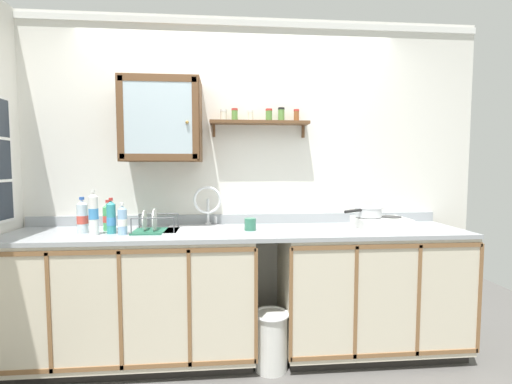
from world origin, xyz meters
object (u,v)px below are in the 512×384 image
object	(u,v)px
saucepan	(368,211)
mug	(250,224)
bottle_opaque_white_3	(94,214)
wall_cabinet	(162,121)
bottle_water_clear_2	(82,217)
bottle_detergent_teal_0	(111,218)
dish_rack	(154,227)
bottle_soda_green_1	(108,217)
bottle_water_blue_4	(122,220)
hot_plate_stove	(381,222)
sink	(205,232)
trash_bin	(271,340)

from	to	relation	value
saucepan	mug	xyz separation A→B (m)	(-0.92, -0.05, -0.08)
saucepan	bottle_opaque_white_3	xyz separation A→B (m)	(-2.01, -0.14, 0.02)
saucepan	wall_cabinet	world-z (taller)	wall_cabinet
bottle_opaque_white_3	wall_cabinet	bearing A→B (deg)	28.74
bottle_water_clear_2	saucepan	bearing A→B (deg)	1.47
bottle_detergent_teal_0	bottle_water_clear_2	size ratio (longest dim) A/B	0.98
dish_rack	wall_cabinet	xyz separation A→B (m)	(0.04, 0.16, 0.78)
bottle_soda_green_1	mug	bearing A→B (deg)	-5.00
bottle_soda_green_1	mug	distance (m)	1.05
bottle_opaque_white_3	wall_cabinet	distance (m)	0.83
bottle_soda_green_1	bottle_opaque_white_3	xyz separation A→B (m)	(-0.04, -0.18, 0.05)
bottle_water_clear_2	bottle_water_blue_4	bearing A→B (deg)	-16.70
wall_cabinet	bottle_water_clear_2	bearing A→B (deg)	-164.21
wall_cabinet	bottle_detergent_teal_0	bearing A→B (deg)	-150.03
bottle_opaque_white_3	hot_plate_stove	bearing A→B (deg)	3.25
sink	bottle_opaque_white_3	world-z (taller)	sink
bottle_detergent_teal_0	bottle_soda_green_1	bearing A→B (deg)	115.04
bottle_detergent_teal_0	bottle_water_blue_4	xyz separation A→B (m)	(0.09, -0.05, -0.01)
dish_rack	wall_cabinet	distance (m)	0.80
bottle_water_clear_2	wall_cabinet	xyz separation A→B (m)	(0.54, 0.15, 0.70)
sink	mug	world-z (taller)	sink
sink	bottle_detergent_teal_0	xyz separation A→B (m)	(-0.65, -0.08, 0.13)
saucepan	bottle_water_blue_4	world-z (taller)	bottle_water_blue_4
hot_plate_stove	trash_bin	world-z (taller)	hot_plate_stove
saucepan	wall_cabinet	bearing A→B (deg)	176.40
saucepan	trash_bin	distance (m)	1.20
hot_plate_stove	saucepan	bearing A→B (deg)	168.55
bottle_detergent_teal_0	sink	bearing A→B (deg)	7.28
bottle_water_clear_2	bottle_opaque_white_3	distance (m)	0.14
sink	hot_plate_stove	xyz separation A→B (m)	(1.36, -0.01, 0.05)
trash_bin	bottle_opaque_white_3	bearing A→B (deg)	174.97
sink	trash_bin	bearing A→B (deg)	-26.69
dish_rack	trash_bin	size ratio (longest dim) A/B	0.76
hot_plate_stove	mug	xyz separation A→B (m)	(-1.02, -0.03, 0.01)
mug	wall_cabinet	xyz separation A→B (m)	(-0.65, 0.15, 0.77)
bottle_detergent_teal_0	bottle_opaque_white_3	world-z (taller)	bottle_opaque_white_3
bottle_water_blue_4	mug	bearing A→B (deg)	5.93
bottle_soda_green_1	trash_bin	distance (m)	1.48
dish_rack	bottle_water_clear_2	bearing A→B (deg)	178.97
sink	wall_cabinet	world-z (taller)	wall_cabinet
bottle_detergent_teal_0	trash_bin	bearing A→B (deg)	-7.87
bottle_detergent_teal_0	bottle_water_clear_2	bearing A→B (deg)	169.77
hot_plate_stove	wall_cabinet	xyz separation A→B (m)	(-1.67, 0.12, 0.78)
bottle_detergent_teal_0	bottle_water_blue_4	bearing A→B (deg)	-29.97
bottle_water_clear_2	bottle_opaque_white_3	world-z (taller)	bottle_opaque_white_3
saucepan	wall_cabinet	distance (m)	1.72
hot_plate_stove	saucepan	world-z (taller)	saucepan
sink	saucepan	bearing A→B (deg)	0.43
sink	bottle_water_blue_4	distance (m)	0.58
bottle_soda_green_1	dish_rack	world-z (taller)	bottle_soda_green_1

